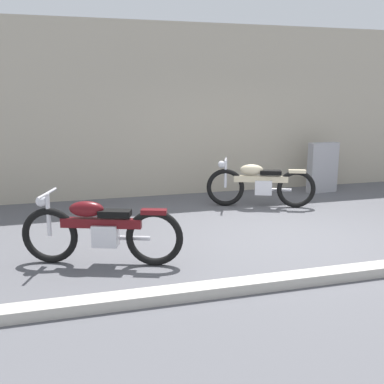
% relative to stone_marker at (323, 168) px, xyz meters
% --- Properties ---
extents(ground_plane, '(40.00, 40.00, 0.00)m').
position_rel_stone_marker_xyz_m(ground_plane, '(-2.26, -2.65, -0.54)').
color(ground_plane, '#56565B').
extents(building_wall, '(18.00, 0.30, 3.52)m').
position_rel_stone_marker_xyz_m(building_wall, '(-2.26, 0.78, 1.22)').
color(building_wall, '#B2A893').
rests_on(building_wall, ground_plane).
extents(curb_strip, '(18.00, 0.24, 0.12)m').
position_rel_stone_marker_xyz_m(curb_strip, '(-2.26, -4.26, -0.48)').
color(curb_strip, '#B7B2A8').
rests_on(curb_strip, ground_plane).
extents(stone_marker, '(0.68, 0.26, 1.09)m').
position_rel_stone_marker_xyz_m(stone_marker, '(0.00, 0.00, 0.00)').
color(stone_marker, '#9E9EA3').
rests_on(stone_marker, ground_plane).
extents(motorcycle_maroon, '(1.98, 0.90, 0.93)m').
position_rel_stone_marker_xyz_m(motorcycle_maroon, '(-5.01, -3.01, -0.10)').
color(motorcycle_maroon, black).
rests_on(motorcycle_maroon, ground_plane).
extents(motorcycle_cream, '(1.95, 0.93, 0.92)m').
position_rel_stone_marker_xyz_m(motorcycle_cream, '(-1.85, -0.83, -0.10)').
color(motorcycle_cream, black).
rests_on(motorcycle_cream, ground_plane).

